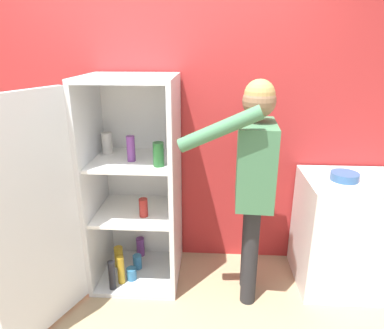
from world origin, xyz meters
The scene contains 6 objects.
ground_plane centered at (0.00, 0.00, 0.00)m, with size 12.00×12.00×0.00m, color tan.
wall_back centered at (0.00, 0.98, 1.27)m, with size 7.00×0.06×2.55m.
refrigerator centered at (-0.27, 0.52, 0.82)m, with size 1.00×1.26×1.67m.
person centered at (0.74, 0.43, 1.05)m, with size 0.66×0.60×1.67m.
counter centered at (1.55, 0.62, 0.46)m, with size 0.77×0.62×0.92m.
bowl centered at (1.44, 0.60, 0.94)m, with size 0.21×0.21×0.06m.
Camera 1 is at (0.44, -1.84, 1.88)m, focal length 32.00 mm.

